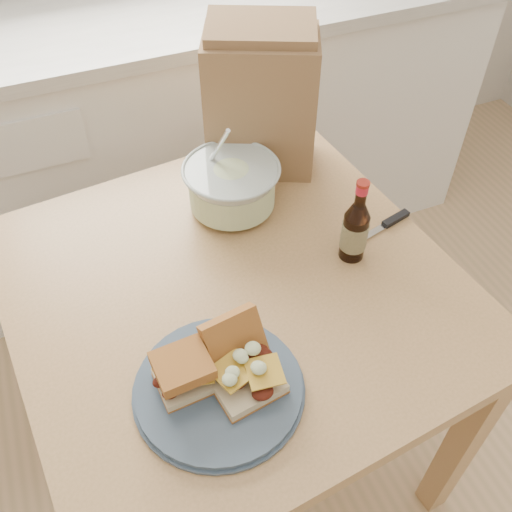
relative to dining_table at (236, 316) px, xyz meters
name	(u,v)px	position (x,y,z in m)	size (l,w,h in m)	color
cabinet_run	(148,139)	(0.04, 1.00, -0.18)	(2.50, 0.64, 0.94)	white
dining_table	(236,316)	(0.00, 0.00, 0.00)	(1.00, 1.00, 0.76)	tan
plate	(219,388)	(-0.12, -0.23, 0.12)	(0.30, 0.30, 0.02)	#3F5165
sandwich_left	(184,372)	(-0.17, -0.20, 0.17)	(0.10, 0.09, 0.07)	beige
sandwich_right	(242,364)	(-0.07, -0.22, 0.16)	(0.13, 0.18, 0.10)	beige
coleslaw_bowl	(232,188)	(0.08, 0.23, 0.17)	(0.23, 0.23, 0.23)	#B0BEB7
beer_bottle	(355,229)	(0.27, -0.02, 0.19)	(0.06, 0.06, 0.21)	black
knife	(388,223)	(0.40, 0.03, 0.12)	(0.19, 0.06, 0.01)	silver
paper_bag	(261,104)	(0.22, 0.37, 0.28)	(0.26, 0.17, 0.34)	#967248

